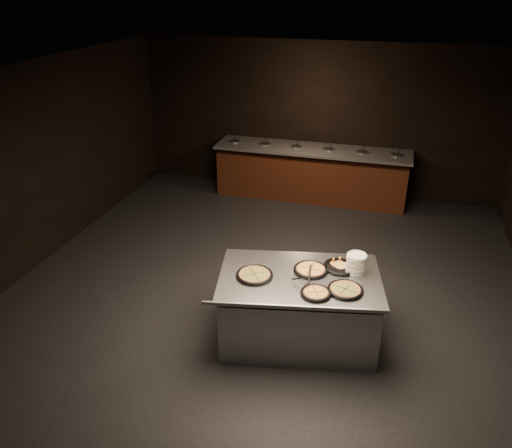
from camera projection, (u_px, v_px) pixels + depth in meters
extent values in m
cube|color=black|center=(263.00, 297.00, 6.81)|extent=(7.00, 8.00, 0.01)
cube|color=black|center=(265.00, 79.00, 5.51)|extent=(7.00, 8.00, 0.01)
cube|color=black|center=(317.00, 119.00, 9.61)|extent=(7.00, 0.01, 2.90)
cube|color=black|center=(24.00, 172.00, 7.01)|extent=(0.01, 8.00, 2.90)
cube|color=#502312|center=(311.00, 177.00, 9.70)|extent=(3.60, 0.75, 0.85)
cube|color=slate|center=(312.00, 150.00, 9.45)|extent=(3.70, 0.83, 0.05)
cube|color=#3B220D|center=(310.00, 195.00, 9.87)|extent=(3.60, 0.69, 0.08)
cylinder|color=#B3B5BB|center=(235.00, 143.00, 9.83)|extent=(0.22, 0.22, 0.08)
cylinder|color=#55712D|center=(235.00, 141.00, 9.82)|extent=(0.19, 0.19, 0.02)
cylinder|color=black|center=(236.00, 138.00, 9.76)|extent=(0.04, 0.10, 0.19)
cylinder|color=#B3B5BB|center=(265.00, 145.00, 9.68)|extent=(0.22, 0.22, 0.08)
cylinder|color=#55712D|center=(265.00, 144.00, 9.67)|extent=(0.19, 0.19, 0.02)
cylinder|color=black|center=(266.00, 140.00, 9.60)|extent=(0.04, 0.10, 0.19)
cylinder|color=#B3B5BB|center=(296.00, 148.00, 9.53)|extent=(0.22, 0.22, 0.08)
cylinder|color=#55712D|center=(296.00, 147.00, 9.52)|extent=(0.19, 0.19, 0.02)
cylinder|color=black|center=(298.00, 143.00, 9.45)|extent=(0.04, 0.10, 0.19)
cylinder|color=#B3B5BB|center=(329.00, 151.00, 9.38)|extent=(0.22, 0.22, 0.08)
cylinder|color=#55712D|center=(329.00, 149.00, 9.37)|extent=(0.19, 0.19, 0.02)
cylinder|color=black|center=(330.00, 146.00, 9.30)|extent=(0.04, 0.10, 0.19)
cylinder|color=#B3B5BB|center=(362.00, 154.00, 9.23)|extent=(0.22, 0.22, 0.08)
cylinder|color=#55712D|center=(362.00, 152.00, 9.22)|extent=(0.19, 0.19, 0.02)
cylinder|color=black|center=(364.00, 148.00, 9.15)|extent=(0.04, 0.10, 0.19)
cylinder|color=#B3B5BB|center=(396.00, 157.00, 9.08)|extent=(0.22, 0.22, 0.08)
cylinder|color=#55712D|center=(397.00, 155.00, 9.06)|extent=(0.19, 0.19, 0.02)
cylinder|color=black|center=(399.00, 151.00, 9.00)|extent=(0.04, 0.10, 0.19)
cube|color=#B3B5BB|center=(298.00, 311.00, 5.86)|extent=(1.92, 1.38, 0.79)
cube|color=#B3B5BB|center=(300.00, 278.00, 5.65)|extent=(2.01, 1.48, 0.04)
cylinder|color=#B3B5BB|center=(289.00, 307.00, 5.16)|extent=(1.80, 0.40, 0.04)
cylinder|color=white|center=(356.00, 264.00, 5.68)|extent=(0.23, 0.23, 0.23)
cylinder|color=black|center=(255.00, 276.00, 5.65)|extent=(0.40, 0.40, 0.01)
torus|color=black|center=(255.00, 275.00, 5.64)|extent=(0.42, 0.42, 0.04)
torus|color=#B06D2D|center=(255.00, 274.00, 5.64)|extent=(0.36, 0.36, 0.03)
cylinder|color=#AD8C45|center=(255.00, 275.00, 5.64)|extent=(0.32, 0.32, 0.02)
cube|color=black|center=(255.00, 274.00, 5.64)|extent=(0.19, 0.26, 0.00)
cube|color=black|center=(255.00, 274.00, 5.64)|extent=(0.26, 0.19, 0.00)
cylinder|color=black|center=(311.00, 271.00, 5.75)|extent=(0.37, 0.37, 0.01)
torus|color=black|center=(311.00, 269.00, 5.74)|extent=(0.40, 0.40, 0.04)
torus|color=#B06D2D|center=(311.00, 269.00, 5.74)|extent=(0.34, 0.34, 0.03)
cylinder|color=#F7C15A|center=(311.00, 269.00, 5.74)|extent=(0.29, 0.29, 0.02)
cube|color=black|center=(311.00, 269.00, 5.74)|extent=(0.04, 0.29, 0.00)
cube|color=black|center=(311.00, 269.00, 5.74)|extent=(0.29, 0.04, 0.00)
cylinder|color=black|center=(340.00, 267.00, 5.81)|extent=(0.38, 0.38, 0.01)
torus|color=black|center=(340.00, 266.00, 5.81)|extent=(0.40, 0.40, 0.04)
cylinder|color=black|center=(316.00, 294.00, 5.33)|extent=(0.31, 0.31, 0.01)
torus|color=black|center=(316.00, 293.00, 5.32)|extent=(0.33, 0.33, 0.04)
torus|color=#B06D2D|center=(316.00, 293.00, 5.32)|extent=(0.27, 0.27, 0.03)
cylinder|color=#F7C15A|center=(316.00, 293.00, 5.32)|extent=(0.23, 0.23, 0.02)
cube|color=black|center=(316.00, 292.00, 5.32)|extent=(0.21, 0.11, 0.00)
cube|color=black|center=(316.00, 292.00, 5.32)|extent=(0.11, 0.21, 0.00)
cylinder|color=black|center=(345.00, 291.00, 5.38)|extent=(0.37, 0.37, 0.01)
torus|color=black|center=(345.00, 289.00, 5.38)|extent=(0.39, 0.39, 0.04)
torus|color=#B06D2D|center=(345.00, 289.00, 5.38)|extent=(0.33, 0.33, 0.03)
cylinder|color=#AD8C45|center=(345.00, 289.00, 5.38)|extent=(0.29, 0.29, 0.02)
cube|color=black|center=(345.00, 289.00, 5.37)|extent=(0.10, 0.27, 0.00)
cube|color=black|center=(345.00, 289.00, 5.37)|extent=(0.27, 0.10, 0.00)
cube|color=#B3B5BB|center=(310.00, 272.00, 5.69)|extent=(0.11, 0.13, 0.00)
cylinder|color=black|center=(310.00, 274.00, 5.50)|extent=(0.05, 0.22, 0.14)
cylinder|color=#B3B5BB|center=(310.00, 274.00, 5.60)|extent=(0.03, 0.11, 0.09)
cube|color=#B3B5BB|center=(310.00, 289.00, 5.39)|extent=(0.13, 0.12, 0.00)
cylinder|color=black|center=(299.00, 279.00, 5.44)|extent=(0.17, 0.11, 0.12)
cylinder|color=#B3B5BB|center=(304.00, 285.00, 5.42)|extent=(0.09, 0.05, 0.08)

